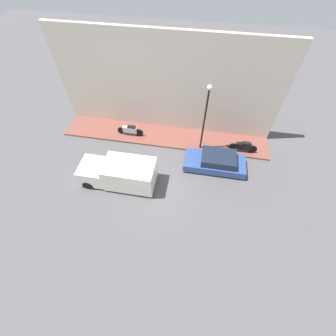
% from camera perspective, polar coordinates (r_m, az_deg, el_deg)
% --- Properties ---
extents(ground_plane, '(60.00, 60.00, 0.00)m').
position_cam_1_polar(ground_plane, '(15.06, -4.20, -4.74)').
color(ground_plane, '#514F51').
extents(sidewalk, '(2.31, 15.99, 0.14)m').
position_cam_1_polar(sidewalk, '(18.05, -0.89, 8.03)').
color(sidewalk, brown).
rests_on(sidewalk, ground_plane).
extents(building_facade, '(0.30, 15.99, 7.40)m').
position_cam_1_polar(building_facade, '(16.85, -0.20, 20.07)').
color(building_facade, beige).
rests_on(building_facade, ground_plane).
extents(parked_car, '(1.79, 4.21, 1.27)m').
position_cam_1_polar(parked_car, '(15.90, 12.00, 1.61)').
color(parked_car, '#2D4784').
rests_on(parked_car, ground_plane).
extents(delivery_van, '(1.91, 4.88, 1.94)m').
position_cam_1_polar(delivery_van, '(14.78, -12.34, -1.29)').
color(delivery_van, silver).
rests_on(delivery_van, ground_plane).
extents(motorcycle_black, '(0.30, 2.03, 0.89)m').
position_cam_1_polar(motorcycle_black, '(17.39, 18.60, 5.19)').
color(motorcycle_black, black).
rests_on(motorcycle_black, sidewalk).
extents(scooter_silver, '(0.30, 2.07, 0.87)m').
position_cam_1_polar(scooter_silver, '(18.03, -9.57, 9.49)').
color(scooter_silver, '#B7B7BF').
rests_on(scooter_silver, sidewalk).
extents(streetlamp, '(0.32, 0.32, 5.19)m').
position_cam_1_polar(streetlamp, '(15.09, 9.56, 13.91)').
color(streetlamp, black).
rests_on(streetlamp, sidewalk).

